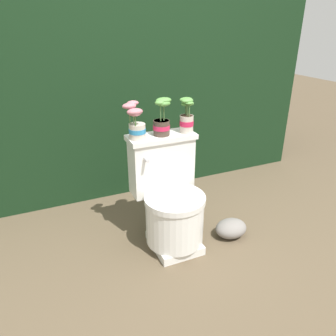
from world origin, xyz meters
TOP-DOWN VIEW (x-y plane):
  - ground_plane at (0.00, 0.00)m, footprint 12.00×12.00m
  - hedge_backdrop at (0.00, 1.28)m, footprint 3.13×0.96m
  - toilet at (-0.04, 0.05)m, footprint 0.43×0.48m
  - potted_plant_left at (-0.21, 0.17)m, footprint 0.13×0.12m
  - potted_plant_midleft at (-0.04, 0.18)m, footprint 0.12×0.10m
  - potted_plant_middle at (0.12, 0.17)m, footprint 0.10×0.10m
  - garden_stone at (0.35, -0.08)m, footprint 0.22×0.17m

SIDE VIEW (x-z plane):
  - ground_plane at x=0.00m, z-range 0.00..0.00m
  - garden_stone at x=0.35m, z-range 0.00..0.12m
  - toilet at x=-0.04m, z-range -0.05..0.65m
  - potted_plant_midleft at x=-0.04m, z-range 0.68..0.90m
  - potted_plant_left at x=-0.21m, z-range 0.68..0.90m
  - hedge_backdrop at x=0.00m, z-range 0.00..1.58m
  - potted_plant_middle at x=0.12m, z-range 0.69..0.90m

